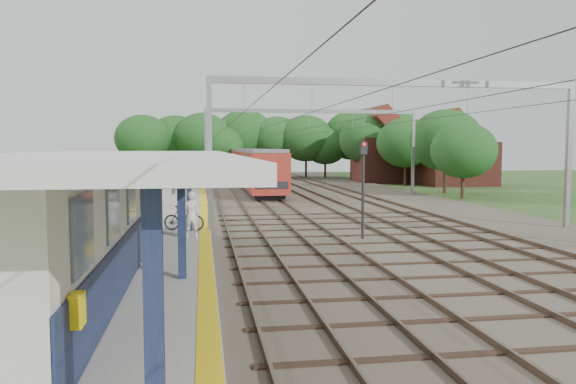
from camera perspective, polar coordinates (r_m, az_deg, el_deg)
ground at (r=11.58m, az=20.10°, el=-15.65°), size 160.00×160.00×0.00m
ballast_bed at (r=40.76m, az=4.55°, el=-0.95°), size 18.00×90.00×0.10m
platform at (r=23.89m, az=-13.87°, el=-4.67°), size 5.00×52.00×0.35m
yellow_stripe at (r=23.76m, az=-8.45°, el=-4.19°), size 0.45×52.00×0.01m
station_building at (r=16.97m, az=-20.75°, el=-2.17°), size 3.41×18.00×3.40m
canopy at (r=15.68m, az=-17.70°, el=3.24°), size 6.40×20.00×3.44m
rail_tracks at (r=40.25m, az=1.09°, el=-0.83°), size 11.80×88.00×0.15m
catenary_system at (r=35.88m, az=5.39°, el=7.03°), size 17.22×88.00×7.00m
tree_band at (r=67.25m, az=-0.88°, el=5.37°), size 31.72×30.88×8.82m
house_near at (r=61.43m, az=16.69°, el=3.46°), size 7.00×6.12×7.89m
house_far at (r=65.09m, az=10.43°, el=3.84°), size 8.00×6.12×8.66m
person at (r=22.62m, az=-9.84°, el=-2.28°), size 0.75×0.57×1.86m
bicycle at (r=24.69m, az=-10.53°, el=-2.64°), size 1.87×1.00×1.08m
train at (r=56.87m, az=-3.85°, el=2.65°), size 2.82×35.14×3.71m
signal_post at (r=23.74m, az=7.64°, el=1.26°), size 0.32×0.28×4.19m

